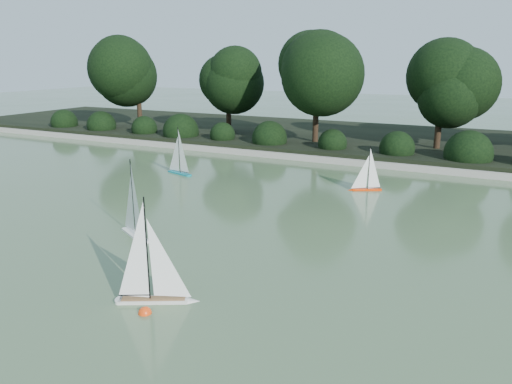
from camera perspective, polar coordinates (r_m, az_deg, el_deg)
ground at (r=7.03m, az=-1.25°, el=-11.38°), size 80.00×80.00×0.00m
pond_coping at (r=15.16m, az=14.93°, el=2.97°), size 40.00×0.35×0.18m
far_bank at (r=19.03m, az=17.51°, el=5.35°), size 40.00×8.00×0.30m
tree_line at (r=17.09m, az=21.43°, el=12.41°), size 26.31×3.93×4.39m
shrub_hedge at (r=15.96m, az=15.70°, el=4.83°), size 29.10×1.10×1.10m
sailboat_white_a at (r=9.36m, az=-13.93°, el=-3.39°), size 1.04×0.67×1.52m
sailboat_white_b at (r=6.80m, az=-11.01°, el=-10.41°), size 1.07×0.67×1.55m
sailboat_orange at (r=12.45m, az=12.25°, el=1.01°), size 0.80×0.50×1.16m
sailboat_teal at (r=14.13m, az=-8.96°, el=2.99°), size 1.03×0.44×1.41m
race_buoy at (r=6.66m, az=-12.57°, el=-13.37°), size 0.17×0.17×0.17m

